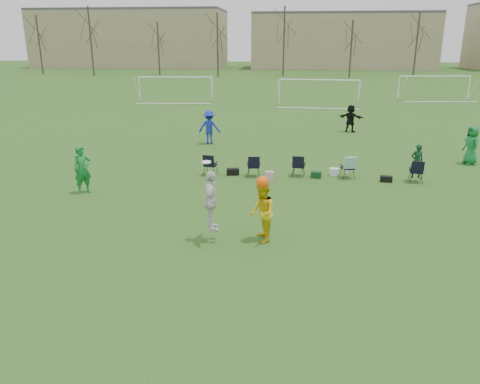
# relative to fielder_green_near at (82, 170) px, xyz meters

# --- Properties ---
(ground) EXTENTS (260.00, 260.00, 0.00)m
(ground) POSITION_rel_fielder_green_near_xyz_m (6.71, -4.54, -0.96)
(ground) COLOR #284D18
(ground) RESTS_ON ground
(fielder_green_near) EXTENTS (0.82, 0.82, 1.92)m
(fielder_green_near) POSITION_rel_fielder_green_near_xyz_m (0.00, 0.00, 0.00)
(fielder_green_near) COLOR #157730
(fielder_green_near) RESTS_ON ground
(fielder_blue) EXTENTS (1.28, 0.75, 1.97)m
(fielder_blue) POSITION_rel_fielder_green_near_xyz_m (3.43, 9.85, 0.02)
(fielder_blue) COLOR #1628AB
(fielder_blue) RESTS_ON ground
(fielder_green_far) EXTENTS (0.83, 1.06, 1.91)m
(fielder_green_far) POSITION_rel_fielder_green_near_xyz_m (17.05, 6.45, -0.01)
(fielder_green_far) COLOR #137034
(fielder_green_far) RESTS_ON ground
(fielder_black) EXTENTS (1.75, 1.13, 1.81)m
(fielder_black) POSITION_rel_fielder_green_near_xyz_m (12.16, 14.57, -0.06)
(fielder_black) COLOR black
(fielder_black) RESTS_ON ground
(center_contest) EXTENTS (2.25, 1.24, 2.49)m
(center_contest) POSITION_rel_fielder_green_near_xyz_m (6.74, -4.08, 0.14)
(center_contest) COLOR white
(center_contest) RESTS_ON ground
(sideline_setup) EXTENTS (9.71, 1.73, 1.64)m
(sideline_setup) POSITION_rel_fielder_green_near_xyz_m (9.47, 3.19, -0.46)
(sideline_setup) COLOR #0F391E
(sideline_setup) RESTS_ON ground
(goal_left) EXTENTS (7.39, 0.76, 2.46)m
(goal_left) POSITION_rel_fielder_green_near_xyz_m (-3.29, 29.46, 0.96)
(goal_left) COLOR white
(goal_left) RESTS_ON ground
(goal_mid) EXTENTS (7.40, 0.63, 2.46)m
(goal_mid) POSITION_rel_fielder_green_near_xyz_m (10.71, 27.46, 0.96)
(goal_mid) COLOR white
(goal_mid) RESTS_ON ground
(goal_right) EXTENTS (7.35, 1.14, 2.46)m
(goal_right) POSITION_rel_fielder_green_near_xyz_m (22.71, 33.46, 0.96)
(goal_right) COLOR white
(goal_right) RESTS_ON ground
(tree_line) EXTENTS (110.28, 3.28, 11.40)m
(tree_line) POSITION_rel_fielder_green_near_xyz_m (6.95, 65.31, 4.13)
(tree_line) COLOR #382B21
(tree_line) RESTS_ON ground
(building_row) EXTENTS (126.00, 16.00, 13.00)m
(building_row) POSITION_rel_fielder_green_near_xyz_m (13.44, 91.46, 5.03)
(building_row) COLOR tan
(building_row) RESTS_ON ground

